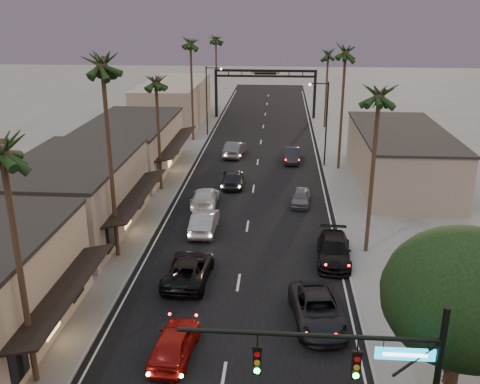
% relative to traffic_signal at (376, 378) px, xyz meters
% --- Properties ---
extents(ground, '(200.00, 200.00, 0.00)m').
position_rel_traffic_signal_xyz_m(ground, '(-5.69, 36.00, -5.08)').
color(ground, slate).
rests_on(ground, ground).
extents(road, '(14.00, 120.00, 0.02)m').
position_rel_traffic_signal_xyz_m(road, '(-5.69, 41.00, -5.08)').
color(road, black).
rests_on(road, ground).
extents(sidewalk_left, '(5.00, 92.00, 0.12)m').
position_rel_traffic_signal_xyz_m(sidewalk_left, '(-15.19, 48.00, -5.02)').
color(sidewalk_left, slate).
rests_on(sidewalk_left, ground).
extents(sidewalk_right, '(5.00, 92.00, 0.12)m').
position_rel_traffic_signal_xyz_m(sidewalk_right, '(3.81, 48.00, -5.02)').
color(sidewalk_right, slate).
rests_on(sidewalk_right, ground).
extents(storefront_mid, '(8.00, 14.00, 5.50)m').
position_rel_traffic_signal_xyz_m(storefront_mid, '(-18.69, 22.00, -2.33)').
color(storefront_mid, gray).
rests_on(storefront_mid, ground).
extents(storefront_far, '(8.00, 16.00, 5.00)m').
position_rel_traffic_signal_xyz_m(storefront_far, '(-18.69, 38.00, -2.58)').
color(storefront_far, tan).
rests_on(storefront_far, ground).
extents(storefront_dist, '(8.00, 20.00, 6.00)m').
position_rel_traffic_signal_xyz_m(storefront_dist, '(-18.69, 61.00, -2.08)').
color(storefront_dist, gray).
rests_on(storefront_dist, ground).
extents(building_right, '(8.00, 18.00, 5.00)m').
position_rel_traffic_signal_xyz_m(building_right, '(8.31, 36.00, -2.58)').
color(building_right, gray).
rests_on(building_right, ground).
extents(traffic_signal, '(8.51, 0.22, 7.80)m').
position_rel_traffic_signal_xyz_m(traffic_signal, '(0.00, 0.00, 0.00)').
color(traffic_signal, black).
rests_on(traffic_signal, ground).
extents(corner_tree, '(6.20, 6.20, 8.80)m').
position_rel_traffic_signal_xyz_m(corner_tree, '(3.79, 3.45, 0.90)').
color(corner_tree, '#38281C').
rests_on(corner_tree, ground).
extents(arch, '(15.20, 0.40, 7.27)m').
position_rel_traffic_signal_xyz_m(arch, '(-5.69, 66.00, 0.45)').
color(arch, black).
rests_on(arch, ground).
extents(streetlight_right, '(2.13, 0.30, 9.00)m').
position_rel_traffic_signal_xyz_m(streetlight_right, '(1.23, 41.00, 0.25)').
color(streetlight_right, black).
rests_on(streetlight_right, ground).
extents(streetlight_left, '(2.13, 0.30, 9.00)m').
position_rel_traffic_signal_xyz_m(streetlight_left, '(-12.61, 54.00, 0.25)').
color(streetlight_left, black).
rests_on(streetlight_left, ground).
extents(palm_la, '(3.20, 3.20, 13.20)m').
position_rel_traffic_signal_xyz_m(palm_la, '(-14.29, 5.00, 6.36)').
color(palm_la, '#38281C').
rests_on(palm_la, ground).
extents(palm_lb, '(3.20, 3.20, 15.20)m').
position_rel_traffic_signal_xyz_m(palm_lb, '(-14.29, 18.00, 8.30)').
color(palm_lb, '#38281C').
rests_on(palm_lb, ground).
extents(palm_lc, '(3.20, 3.20, 12.20)m').
position_rel_traffic_signal_xyz_m(palm_lc, '(-14.29, 32.00, 5.39)').
color(palm_lc, '#38281C').
rests_on(palm_lc, ground).
extents(palm_ld, '(3.20, 3.20, 14.20)m').
position_rel_traffic_signal_xyz_m(palm_ld, '(-14.29, 51.00, 7.33)').
color(palm_ld, '#38281C').
rests_on(palm_ld, ground).
extents(palm_ra, '(3.20, 3.20, 13.20)m').
position_rel_traffic_signal_xyz_m(palm_ra, '(2.91, 20.00, 6.36)').
color(palm_ra, '#38281C').
rests_on(palm_ra, ground).
extents(palm_rb, '(3.20, 3.20, 14.20)m').
position_rel_traffic_signal_xyz_m(palm_rb, '(2.91, 40.00, 7.33)').
color(palm_rb, '#38281C').
rests_on(palm_rb, ground).
extents(palm_rc, '(3.20, 3.20, 12.20)m').
position_rel_traffic_signal_xyz_m(palm_rc, '(2.91, 60.00, 5.39)').
color(palm_rc, '#38281C').
rests_on(palm_rc, ground).
extents(palm_far, '(3.20, 3.20, 13.20)m').
position_rel_traffic_signal_xyz_m(palm_far, '(-13.99, 74.00, 6.36)').
color(palm_far, '#38281C').
rests_on(palm_far, ground).
extents(oncoming_red, '(2.22, 4.74, 1.57)m').
position_rel_traffic_signal_xyz_m(oncoming_red, '(-8.25, 7.38, -4.30)').
color(oncoming_red, maroon).
rests_on(oncoming_red, ground).
extents(oncoming_pickup, '(2.85, 5.80, 1.58)m').
position_rel_traffic_signal_xyz_m(oncoming_pickup, '(-8.85, 15.09, -4.29)').
color(oncoming_pickup, black).
rests_on(oncoming_pickup, ground).
extents(oncoming_silver, '(1.80, 4.98, 1.63)m').
position_rel_traffic_signal_xyz_m(oncoming_silver, '(-8.92, 22.75, -4.27)').
color(oncoming_silver, gray).
rests_on(oncoming_silver, ground).
extents(oncoming_white, '(2.19, 5.26, 1.52)m').
position_rel_traffic_signal_xyz_m(oncoming_white, '(-9.62, 28.25, -4.32)').
color(oncoming_white, '#B7B7B7').
rests_on(oncoming_white, ground).
extents(oncoming_dgrey, '(2.19, 5.01, 1.68)m').
position_rel_traffic_signal_xyz_m(oncoming_dgrey, '(-7.71, 33.75, -4.24)').
color(oncoming_dgrey, black).
rests_on(oncoming_dgrey, ground).
extents(oncoming_grey_far, '(2.35, 5.30, 1.69)m').
position_rel_traffic_signal_xyz_m(oncoming_grey_far, '(-8.45, 44.31, -4.24)').
color(oncoming_grey_far, '#4B4A4F').
rests_on(oncoming_grey_far, ground).
extents(curbside_near, '(3.35, 6.03, 1.60)m').
position_rel_traffic_signal_xyz_m(curbside_near, '(-1.01, 10.88, -4.28)').
color(curbside_near, black).
rests_on(curbside_near, ground).
extents(curbside_black, '(2.55, 5.61, 1.59)m').
position_rel_traffic_signal_xyz_m(curbside_black, '(0.51, 18.48, -4.28)').
color(curbside_black, black).
rests_on(curbside_black, ground).
extents(curbside_grey, '(1.91, 4.01, 1.32)m').
position_rel_traffic_signal_xyz_m(curbside_grey, '(-1.38, 29.18, -4.42)').
color(curbside_grey, '#535459').
rests_on(curbside_grey, ground).
extents(curbside_far, '(1.74, 4.71, 1.54)m').
position_rel_traffic_signal_xyz_m(curbside_far, '(-1.93, 42.43, -4.31)').
color(curbside_far, black).
rests_on(curbside_far, ground).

